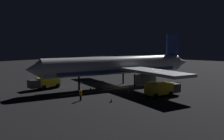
{
  "coord_description": "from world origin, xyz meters",
  "views": [
    {
      "loc": [
        -31.86,
        38.64,
        8.7
      ],
      "look_at": [
        0.0,
        2.0,
        3.5
      ],
      "focal_mm": 39.14,
      "sensor_mm": 36.0,
      "label": 1
    }
  ],
  "objects_px": {
    "baggage_truck": "(45,83)",
    "traffic_cone_near_right": "(90,88)",
    "traffic_cone_near_left": "(129,91)",
    "traffic_cone_far": "(111,101)",
    "traffic_cone_under_wing": "(81,82)",
    "catering_truck": "(162,89)",
    "airliner": "(121,66)",
    "ground_crew_worker": "(81,95)"
  },
  "relations": [
    {
      "from": "traffic_cone_near_left",
      "to": "catering_truck",
      "type": "bearing_deg",
      "value": -168.97
    },
    {
      "from": "traffic_cone_near_left",
      "to": "traffic_cone_under_wing",
      "type": "xyz_separation_m",
      "value": [
        13.94,
        -1.05,
        0.0
      ]
    },
    {
      "from": "traffic_cone_near_left",
      "to": "traffic_cone_under_wing",
      "type": "relative_size",
      "value": 1.0
    },
    {
      "from": "catering_truck",
      "to": "traffic_cone_under_wing",
      "type": "xyz_separation_m",
      "value": [
        19.94,
        0.12,
        -0.93
      ]
    },
    {
      "from": "traffic_cone_far",
      "to": "catering_truck",
      "type": "bearing_deg",
      "value": -112.5
    },
    {
      "from": "baggage_truck",
      "to": "traffic_cone_near_left",
      "type": "height_order",
      "value": "baggage_truck"
    },
    {
      "from": "airliner",
      "to": "traffic_cone_near_left",
      "type": "height_order",
      "value": "airliner"
    },
    {
      "from": "traffic_cone_near_right",
      "to": "traffic_cone_far",
      "type": "height_order",
      "value": "same"
    },
    {
      "from": "airliner",
      "to": "traffic_cone_near_left",
      "type": "relative_size",
      "value": 67.67
    },
    {
      "from": "baggage_truck",
      "to": "traffic_cone_under_wing",
      "type": "relative_size",
      "value": 11.27
    },
    {
      "from": "catering_truck",
      "to": "traffic_cone_near_right",
      "type": "bearing_deg",
      "value": 16.22
    },
    {
      "from": "traffic_cone_near_left",
      "to": "airliner",
      "type": "bearing_deg",
      "value": -39.64
    },
    {
      "from": "baggage_truck",
      "to": "ground_crew_worker",
      "type": "bearing_deg",
      "value": 170.23
    },
    {
      "from": "catering_truck",
      "to": "traffic_cone_under_wing",
      "type": "relative_size",
      "value": 12.28
    },
    {
      "from": "traffic_cone_near_left",
      "to": "traffic_cone_under_wing",
      "type": "bearing_deg",
      "value": -4.29
    },
    {
      "from": "airliner",
      "to": "traffic_cone_near_right",
      "type": "distance_m",
      "value": 8.45
    },
    {
      "from": "traffic_cone_near_right",
      "to": "traffic_cone_under_wing",
      "type": "relative_size",
      "value": 1.0
    },
    {
      "from": "traffic_cone_near_left",
      "to": "traffic_cone_near_right",
      "type": "bearing_deg",
      "value": 20.37
    },
    {
      "from": "baggage_truck",
      "to": "traffic_cone_under_wing",
      "type": "distance_m",
      "value": 8.75
    },
    {
      "from": "traffic_cone_under_wing",
      "to": "traffic_cone_far",
      "type": "height_order",
      "value": "same"
    },
    {
      "from": "traffic_cone_under_wing",
      "to": "traffic_cone_far",
      "type": "xyz_separation_m",
      "value": [
        -16.33,
        8.59,
        0.0
      ]
    },
    {
      "from": "baggage_truck",
      "to": "traffic_cone_near_right",
      "type": "xyz_separation_m",
      "value": [
        -7.53,
        -4.97,
        -0.9
      ]
    },
    {
      "from": "traffic_cone_near_right",
      "to": "traffic_cone_far",
      "type": "bearing_deg",
      "value": 152.85
    },
    {
      "from": "traffic_cone_near_left",
      "to": "traffic_cone_far",
      "type": "bearing_deg",
      "value": 107.54
    },
    {
      "from": "traffic_cone_near_left",
      "to": "traffic_cone_far",
      "type": "xyz_separation_m",
      "value": [
        -2.38,
        7.55,
        0.0
      ]
    },
    {
      "from": "traffic_cone_far",
      "to": "traffic_cone_near_left",
      "type": "bearing_deg",
      "value": -72.46
    },
    {
      "from": "ground_crew_worker",
      "to": "catering_truck",
      "type": "bearing_deg",
      "value": -125.66
    },
    {
      "from": "traffic_cone_under_wing",
      "to": "catering_truck",
      "type": "bearing_deg",
      "value": -179.65
    },
    {
      "from": "traffic_cone_near_left",
      "to": "traffic_cone_near_right",
      "type": "height_order",
      "value": "same"
    },
    {
      "from": "ground_crew_worker",
      "to": "traffic_cone_near_right",
      "type": "xyz_separation_m",
      "value": [
        5.25,
        -7.17,
        -0.64
      ]
    },
    {
      "from": "baggage_truck",
      "to": "traffic_cone_near_left",
      "type": "distance_m",
      "value": 16.56
    },
    {
      "from": "airliner",
      "to": "traffic_cone_far",
      "type": "height_order",
      "value": "airliner"
    },
    {
      "from": "airliner",
      "to": "traffic_cone_under_wing",
      "type": "relative_size",
      "value": 67.67
    },
    {
      "from": "catering_truck",
      "to": "traffic_cone_far",
      "type": "distance_m",
      "value": 9.48
    },
    {
      "from": "traffic_cone_under_wing",
      "to": "traffic_cone_near_left",
      "type": "bearing_deg",
      "value": 175.71
    },
    {
      "from": "airliner",
      "to": "traffic_cone_near_left",
      "type": "xyz_separation_m",
      "value": [
        -5.66,
        4.68,
        -3.9
      ]
    },
    {
      "from": "catering_truck",
      "to": "traffic_cone_near_right",
      "type": "height_order",
      "value": "catering_truck"
    },
    {
      "from": "baggage_truck",
      "to": "catering_truck",
      "type": "xyz_separation_m",
      "value": [
        -20.67,
        -8.79,
        0.03
      ]
    },
    {
      "from": "ground_crew_worker",
      "to": "traffic_cone_near_right",
      "type": "relative_size",
      "value": 3.16
    },
    {
      "from": "catering_truck",
      "to": "ground_crew_worker",
      "type": "relative_size",
      "value": 3.88
    },
    {
      "from": "catering_truck",
      "to": "traffic_cone_near_right",
      "type": "relative_size",
      "value": 12.28
    },
    {
      "from": "traffic_cone_near_left",
      "to": "ground_crew_worker",
      "type": "bearing_deg",
      "value": 79.08
    }
  ]
}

